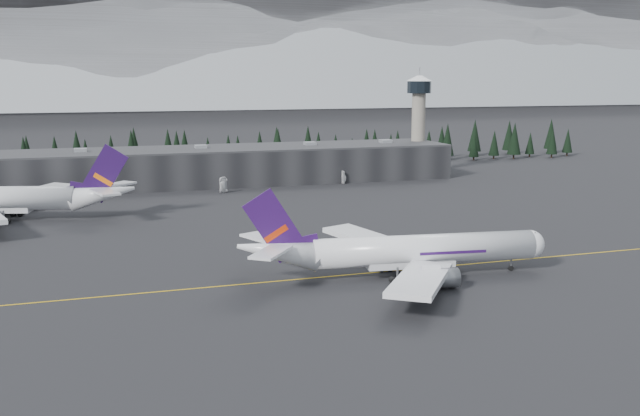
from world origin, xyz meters
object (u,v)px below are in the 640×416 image
object	(u,v)px
jet_main	(398,251)
control_tower	(419,113)
jet_parked	(4,199)
terminal	(229,165)
gse_vehicle_a	(223,191)
gse_vehicle_b	(344,182)

from	to	relation	value
jet_main	control_tower	bearing A→B (deg)	70.22
jet_main	jet_parked	distance (m)	111.49
jet_main	jet_parked	xyz separation A→B (m)	(-75.92, 81.65, 0.67)
terminal	gse_vehicle_a	distance (m)	23.91
jet_main	gse_vehicle_b	bearing A→B (deg)	82.23
terminal	control_tower	distance (m)	76.98
jet_main	jet_parked	size ratio (longest dim) A/B	0.90
terminal	gse_vehicle_a	world-z (taller)	terminal
jet_parked	gse_vehicle_a	distance (m)	68.39
terminal	jet_parked	xyz separation A→B (m)	(-69.06, -49.37, -0.68)
gse_vehicle_a	terminal	bearing A→B (deg)	65.38
control_tower	gse_vehicle_a	world-z (taller)	control_tower
jet_main	gse_vehicle_b	size ratio (longest dim) A/B	12.74
terminal	jet_parked	distance (m)	84.90
terminal	gse_vehicle_b	distance (m)	41.09
control_tower	gse_vehicle_a	xyz separation A→B (m)	(-81.42, -25.34, -22.67)
control_tower	jet_parked	xyz separation A→B (m)	(-144.06, -52.37, -17.79)
gse_vehicle_b	gse_vehicle_a	bearing A→B (deg)	-86.67
control_tower	gse_vehicle_a	distance (m)	88.24
control_tower	jet_main	xyz separation A→B (m)	(-68.14, -134.03, -18.46)
jet_parked	gse_vehicle_a	world-z (taller)	jet_parked
control_tower	jet_parked	bearing A→B (deg)	-160.02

